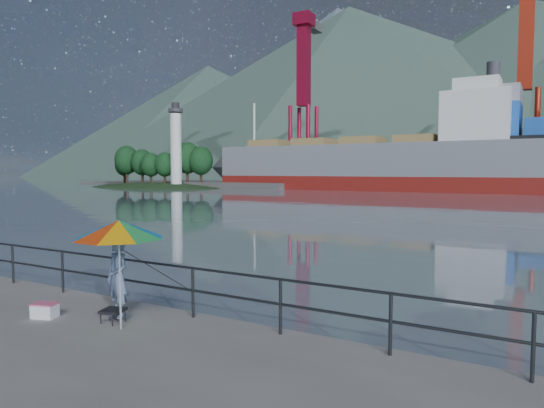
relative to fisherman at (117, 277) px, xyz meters
The scene contains 9 objects.
harbor_water 129.02m from the fisherman, 90.73° to the left, with size 500.00×280.00×0.00m, color slate.
guardrail 1.81m from the fisherman, 156.84° to the left, with size 22.00×0.06×1.03m.
lighthouse_islet 83.23m from the fisherman, 132.87° to the left, with size 48.00×26.40×19.20m.
fisherman is the anchor object (origin of this frame).
beach_umbrella 1.35m from the fisherman, 39.30° to the right, with size 2.18×2.18×2.04m.
folding_stool 0.78m from the fisherman, 56.07° to the right, with size 0.50×0.50×0.27m.
cooler_bag 1.60m from the fisherman, 147.42° to the right, with size 0.46×0.30×0.26m, color silver.
fishing_rod 1.18m from the fisherman, 90.80° to the left, with size 0.02×0.02×2.28m, color black.
bulk_carrier 70.06m from the fisherman, 103.27° to the left, with size 50.43×8.73×14.50m.
Camera 1 is at (9.12, -5.78, 2.95)m, focal length 32.00 mm.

